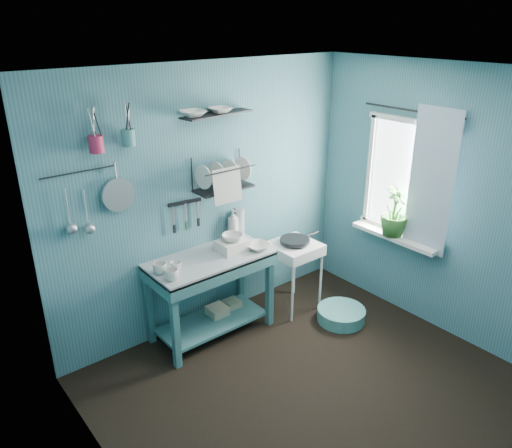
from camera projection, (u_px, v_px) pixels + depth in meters
floor at (317, 392)px, 4.08m from camera, size 3.20×3.20×0.00m
ceiling at (335, 75)px, 3.11m from camera, size 3.20×3.20×0.00m
wall_back at (208, 200)px, 4.67m from camera, size 3.20×0.00×3.20m
wall_left at (116, 338)px, 2.66m from camera, size 0.00×3.00×3.00m
wall_right at (448, 206)px, 4.52m from camera, size 0.00×3.00×3.00m
work_counter at (211, 296)px, 4.69m from camera, size 1.19×0.67×0.81m
mug_left at (172, 275)px, 4.12m from camera, size 0.12×0.12×0.10m
mug_mid at (176, 267)px, 4.25m from camera, size 0.14×0.14×0.09m
mug_right at (160, 268)px, 4.23m from camera, size 0.17×0.17×0.10m
wash_tub at (233, 245)px, 4.65m from camera, size 0.28×0.22×0.10m
tub_bowl at (232, 237)px, 4.62m from camera, size 0.20×0.19×0.06m
soap_bottle at (233, 224)px, 4.87m from camera, size 0.12×0.12×0.30m
water_bottle at (240, 222)px, 4.94m from camera, size 0.09×0.09×0.28m
counter_bowl at (258, 246)px, 4.68m from camera, size 0.22×0.22×0.05m
hotplate_stand at (294, 276)px, 5.14m from camera, size 0.50×0.50×0.73m
frying_pan at (295, 240)px, 4.99m from camera, size 0.30×0.30×0.03m
knife_strip at (185, 202)px, 4.47m from camera, size 0.32×0.06×0.03m
dish_rack at (223, 173)px, 4.52m from camera, size 0.56×0.26×0.32m
upper_shelf at (217, 114)px, 4.32m from camera, size 0.72×0.26×0.01m
shelf_bowl_left at (193, 112)px, 4.16m from camera, size 0.23×0.23×0.05m
shelf_bowl_right at (220, 118)px, 4.36m from camera, size 0.20×0.20×0.05m
utensil_cup_magenta at (96, 144)px, 3.74m from camera, size 0.11×0.11×0.13m
utensil_cup_teal at (128, 138)px, 3.89m from camera, size 0.11×0.11×0.13m
colander at (118, 195)px, 4.02m from camera, size 0.28×0.03×0.28m
ladle_outer at (67, 207)px, 3.79m from camera, size 0.01×0.01×0.30m
ladle_inner at (86, 208)px, 3.88m from camera, size 0.01×0.01×0.30m
hook_rail at (79, 172)px, 3.78m from camera, size 0.60×0.01×0.01m
window_glass at (407, 178)px, 4.78m from camera, size 0.00×1.10×1.10m
windowsill at (395, 237)px, 4.96m from camera, size 0.16×0.95×0.04m
curtain at (431, 182)px, 4.51m from camera, size 0.00×1.35×1.35m
curtain_rod at (412, 111)px, 4.50m from camera, size 0.02×1.05×0.02m
potted_plant at (395, 212)px, 4.86m from camera, size 0.35×0.35×0.49m
storage_tin_large at (217, 316)px, 4.90m from camera, size 0.18×0.18×0.22m
storage_tin_small at (232, 309)px, 5.04m from camera, size 0.15×0.15×0.20m
floor_basin at (341, 315)px, 5.01m from camera, size 0.48×0.48×0.13m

